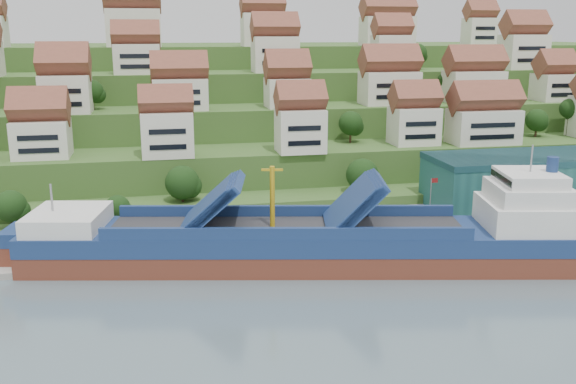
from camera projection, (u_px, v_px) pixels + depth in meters
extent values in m
plane|color=slate|center=(347.00, 260.00, 100.72)|extent=(300.00, 300.00, 0.00)
cube|color=gray|center=(428.00, 220.00, 118.59)|extent=(180.00, 14.00, 2.20)
cube|color=#2D4C1E|center=(260.00, 151.00, 181.97)|extent=(260.00, 128.00, 4.00)
cube|color=#2D4C1E|center=(257.00, 136.00, 185.87)|extent=(260.00, 118.00, 11.00)
cube|color=#2D4C1E|center=(253.00, 120.00, 192.62)|extent=(260.00, 102.00, 18.00)
cube|color=#2D4C1E|center=(249.00, 106.00, 199.37)|extent=(260.00, 86.00, 25.00)
cube|color=#2D4C1E|center=(245.00, 93.00, 207.20)|extent=(260.00, 68.00, 31.00)
cube|color=silver|center=(42.00, 139.00, 125.15)|extent=(10.53, 8.57, 7.22)
cube|color=silver|center=(167.00, 134.00, 125.52)|extent=(9.95, 7.03, 8.79)
cube|color=silver|center=(300.00, 131.00, 130.32)|extent=(9.47, 7.62, 8.73)
cube|color=silver|center=(414.00, 126.00, 139.47)|extent=(9.78, 7.73, 8.01)
cube|color=silver|center=(483.00, 127.00, 140.42)|extent=(14.58, 8.26, 7.43)
cube|color=silver|center=(66.00, 94.00, 137.04)|extent=(10.26, 8.98, 8.01)
cube|color=silver|center=(180.00, 94.00, 142.08)|extent=(11.92, 7.90, 6.90)
cube|color=silver|center=(287.00, 93.00, 146.95)|extent=(9.59, 8.56, 6.59)
cube|color=silver|center=(389.00, 88.00, 152.72)|extent=(13.19, 8.36, 7.76)
cube|color=silver|center=(473.00, 87.00, 157.42)|extent=(13.63, 8.18, 7.60)
cube|color=silver|center=(553.00, 87.00, 160.93)|extent=(8.73, 8.04, 6.64)
cube|color=silver|center=(137.00, 59.00, 153.39)|extent=(10.84, 7.30, 7.09)
cube|color=silver|center=(275.00, 54.00, 160.25)|extent=(11.11, 7.79, 8.76)
cube|color=silver|center=(391.00, 53.00, 165.02)|extent=(9.23, 7.14, 9.08)
cube|color=silver|center=(523.00, 52.00, 173.74)|extent=(11.25, 8.47, 9.13)
cube|color=silver|center=(134.00, 28.00, 168.53)|extent=(13.98, 7.51, 9.70)
cube|color=silver|center=(263.00, 30.00, 175.81)|extent=(11.37, 8.15, 8.82)
cube|color=silver|center=(387.00, 31.00, 185.10)|extent=(14.57, 8.73, 8.14)
cube|color=silver|center=(479.00, 32.00, 192.92)|extent=(8.80, 7.05, 7.89)
ellipsoid|color=#1A3913|center=(362.00, 175.00, 125.75)|extent=(6.38, 6.38, 6.38)
ellipsoid|color=#1A3913|center=(182.00, 183.00, 119.15)|extent=(6.39, 6.39, 6.39)
ellipsoid|color=#1A3913|center=(537.00, 120.00, 149.43)|extent=(5.21, 5.21, 5.21)
ellipsoid|color=#1A3913|center=(570.00, 109.00, 150.42)|extent=(4.71, 4.71, 4.71)
ellipsoid|color=#1A3913|center=(351.00, 123.00, 141.10)|extent=(5.34, 5.34, 5.34)
ellipsoid|color=#1A3913|center=(446.00, 81.00, 160.35)|extent=(4.46, 4.46, 4.46)
ellipsoid|color=#1A3913|center=(58.00, 92.00, 142.23)|extent=(4.87, 4.87, 4.87)
ellipsoid|color=#1A3913|center=(92.00, 91.00, 142.30)|extent=(5.07, 5.07, 5.07)
ellipsoid|color=#1A3913|center=(394.00, 52.00, 172.51)|extent=(4.28, 4.28, 4.28)
ellipsoid|color=#1A3913|center=(418.00, 53.00, 171.87)|extent=(5.01, 5.01, 5.01)
ellipsoid|color=#1A3913|center=(11.00, 206.00, 106.90)|extent=(5.38, 5.38, 5.38)
ellipsoid|color=#1A3913|center=(118.00, 208.00, 110.55)|extent=(4.37, 4.37, 4.37)
cylinder|color=gray|center=(430.00, 201.00, 112.21)|extent=(0.16, 0.16, 8.00)
cube|color=maroon|center=(435.00, 180.00, 111.45)|extent=(1.20, 0.05, 0.80)
cube|color=brown|center=(300.00, 258.00, 98.70)|extent=(84.37, 28.90, 5.35)
cube|color=navy|center=(301.00, 236.00, 97.83)|extent=(84.39, 29.03, 2.78)
cube|color=silver|center=(68.00, 220.00, 97.02)|extent=(12.88, 14.05, 2.78)
cube|color=#262628|center=(287.00, 228.00, 97.48)|extent=(54.60, 21.16, 0.32)
cube|color=navy|center=(209.00, 205.00, 96.54)|extent=(10.17, 13.15, 7.40)
cube|color=navy|center=(350.00, 204.00, 96.64)|extent=(9.78, 13.07, 7.82)
cylinder|color=gold|center=(272.00, 198.00, 96.33)|extent=(0.88, 0.88, 9.63)
cube|color=silver|center=(526.00, 214.00, 97.14)|extent=(14.98, 14.47, 4.28)
cube|color=silver|center=(528.00, 193.00, 96.31)|extent=(12.63, 12.80, 2.68)
cube|color=silver|center=(530.00, 178.00, 95.77)|extent=(10.28, 11.12, 1.93)
cylinder|color=navy|center=(552.00, 165.00, 95.28)|extent=(2.01, 2.01, 2.35)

